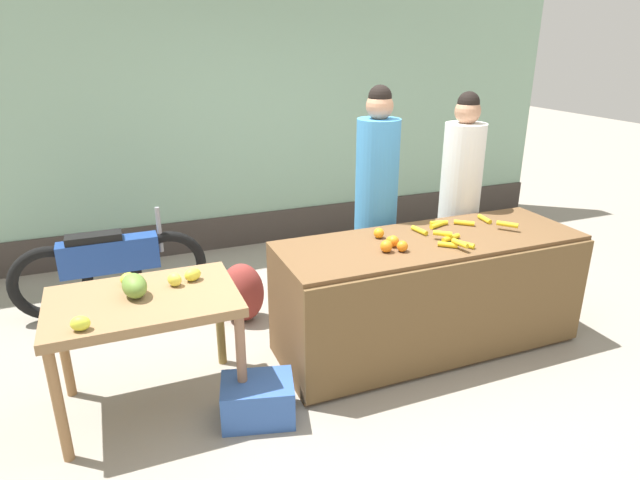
% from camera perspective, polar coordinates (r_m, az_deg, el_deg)
% --- Properties ---
extents(ground_plane, '(24.00, 24.00, 0.00)m').
position_cam_1_polar(ground_plane, '(4.12, 4.14, -12.23)').
color(ground_plane, gray).
extents(market_wall_back, '(7.32, 0.23, 3.09)m').
position_cam_1_polar(market_wall_back, '(6.03, -6.92, 13.69)').
color(market_wall_back, '#8CB299').
rests_on(market_wall_back, ground).
extents(fruit_stall_counter, '(2.25, 0.79, 0.87)m').
position_cam_1_polar(fruit_stall_counter, '(4.14, 11.28, -5.55)').
color(fruit_stall_counter, brown).
rests_on(fruit_stall_counter, ground).
extents(side_table_wooden, '(1.11, 0.74, 0.77)m').
position_cam_1_polar(side_table_wooden, '(3.47, -17.97, -7.16)').
color(side_table_wooden, olive).
rests_on(side_table_wooden, ground).
extents(banana_bunch_pile, '(0.73, 0.59, 0.07)m').
position_cam_1_polar(banana_bunch_pile, '(4.10, 14.13, 0.92)').
color(banana_bunch_pile, yellow).
rests_on(banana_bunch_pile, fruit_stall_counter).
extents(orange_pile, '(0.19, 0.37, 0.08)m').
position_cam_1_polar(orange_pile, '(3.76, 7.37, -0.19)').
color(orange_pile, orange).
rests_on(orange_pile, fruit_stall_counter).
extents(mango_papaya_pile, '(0.78, 0.61, 0.14)m').
position_cam_1_polar(mango_papaya_pile, '(3.43, -18.47, -4.64)').
color(mango_papaya_pile, yellow).
rests_on(mango_papaya_pile, side_table_wooden).
extents(vendor_woman_blue_shirt, '(0.34, 0.34, 1.89)m').
position_cam_1_polar(vendor_woman_blue_shirt, '(4.40, 5.89, 3.71)').
color(vendor_woman_blue_shirt, '#33333D').
rests_on(vendor_woman_blue_shirt, ground).
extents(vendor_woman_white_shirt, '(0.34, 0.34, 1.82)m').
position_cam_1_polar(vendor_woman_white_shirt, '(4.79, 14.42, 4.06)').
color(vendor_woman_white_shirt, '#33333D').
rests_on(vendor_woman_white_shirt, ground).
extents(parked_motorcycle, '(1.60, 0.18, 0.88)m').
position_cam_1_polar(parked_motorcycle, '(4.93, -21.11, -2.60)').
color(parked_motorcycle, black).
rests_on(parked_motorcycle, ground).
extents(produce_crate, '(0.51, 0.42, 0.26)m').
position_cam_1_polar(produce_crate, '(3.51, -6.55, -16.33)').
color(produce_crate, '#3359A5').
rests_on(produce_crate, ground).
extents(produce_sack, '(0.46, 0.43, 0.50)m').
position_cam_1_polar(produce_sack, '(4.53, -8.16, -5.48)').
color(produce_sack, maroon).
rests_on(produce_sack, ground).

